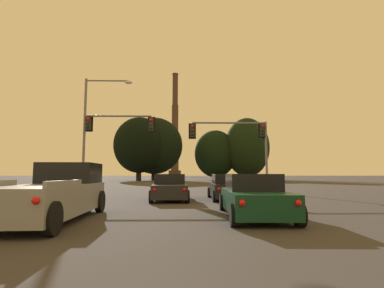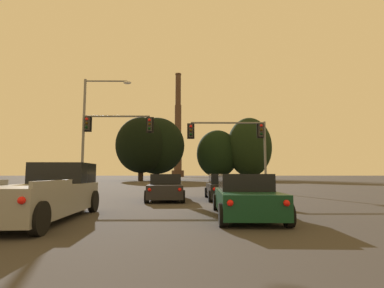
% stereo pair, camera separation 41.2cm
% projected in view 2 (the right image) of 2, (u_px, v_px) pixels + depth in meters
% --- Properties ---
extents(hatchback_right_lane_front, '(1.91, 4.11, 1.44)m').
position_uv_depth(hatchback_right_lane_front, '(223.00, 188.00, 16.77)').
color(hatchback_right_lane_front, black).
rests_on(hatchback_right_lane_front, ground_plane).
extents(pickup_truck_left_lane_second, '(2.35, 5.56, 1.82)m').
position_uv_depth(pickup_truck_left_lane_second, '(45.00, 194.00, 9.42)').
color(pickup_truck_left_lane_second, gray).
rests_on(pickup_truck_left_lane_second, ground_plane).
extents(sedan_center_lane_front, '(2.19, 4.78, 1.43)m').
position_uv_depth(sedan_center_lane_front, '(166.00, 188.00, 16.67)').
color(sedan_center_lane_front, '#232328').
rests_on(sedan_center_lane_front, ground_plane).
extents(sedan_right_lane_second, '(2.17, 4.77, 1.43)m').
position_uv_depth(sedan_right_lane_second, '(245.00, 197.00, 10.03)').
color(sedan_right_lane_second, '#0F3823').
rests_on(sedan_right_lane_second, ground_plane).
extents(traffic_light_overhead_right, '(6.30, 0.50, 5.56)m').
position_uv_depth(traffic_light_overhead_right, '(238.00, 138.00, 23.47)').
color(traffic_light_overhead_right, slate).
rests_on(traffic_light_overhead_right, ground_plane).
extents(traffic_light_overhead_left, '(5.57, 0.50, 5.97)m').
position_uv_depth(traffic_light_overhead_left, '(107.00, 133.00, 22.92)').
color(traffic_light_overhead_left, slate).
rests_on(traffic_light_overhead_left, ground_plane).
extents(street_lamp, '(3.83, 0.36, 9.11)m').
position_uv_depth(street_lamp, '(91.00, 122.00, 23.94)').
color(street_lamp, slate).
rests_on(street_lamp, ground_plane).
extents(smokestack, '(6.69, 6.69, 57.65)m').
position_uv_depth(smokestack, '(178.00, 136.00, 164.43)').
color(smokestack, '#3C2B22').
rests_on(smokestack, ground_plane).
extents(treeline_left_mid, '(8.00, 7.20, 12.44)m').
position_uv_depth(treeline_left_mid, '(253.00, 150.00, 72.73)').
color(treeline_left_mid, black).
rests_on(treeline_left_mid, ground_plane).
extents(treeline_right_mid, '(12.73, 11.46, 14.38)m').
position_uv_depth(treeline_right_mid, '(157.00, 146.00, 68.42)').
color(treeline_right_mid, black).
rests_on(treeline_right_mid, ground_plane).
extents(treeline_center_left, '(10.19, 9.17, 12.19)m').
position_uv_depth(treeline_center_left, '(217.00, 154.00, 73.14)').
color(treeline_center_left, black).
rests_on(treeline_center_left, ground_plane).
extents(treeline_center_right, '(11.03, 9.93, 13.87)m').
position_uv_depth(treeline_center_right, '(141.00, 145.00, 65.20)').
color(treeline_center_right, black).
rests_on(treeline_center_right, ground_plane).
extents(treeline_far_left, '(10.69, 9.63, 15.05)m').
position_uv_depth(treeline_far_left, '(249.00, 147.00, 72.08)').
color(treeline_far_left, black).
rests_on(treeline_far_left, ground_plane).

